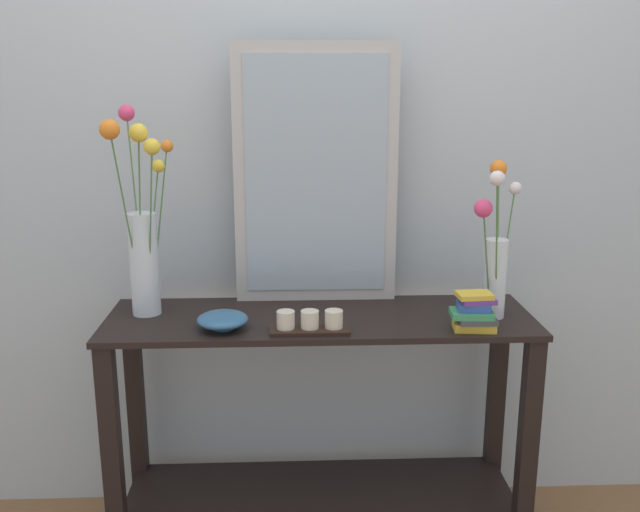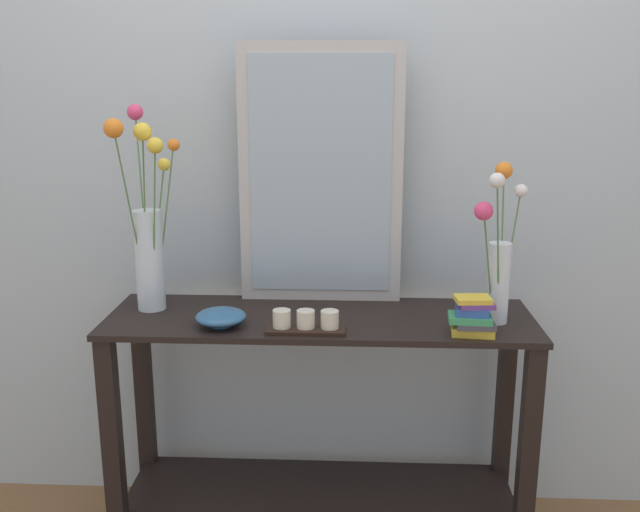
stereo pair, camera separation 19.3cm
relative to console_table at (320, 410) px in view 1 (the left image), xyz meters
The scene contains 8 objects.
wall_back 0.91m from the console_table, 90.00° to the left, with size 6.40×0.08×2.70m, color #B2BCC1.
console_table is the anchor object (origin of this frame).
mirror_leaning 0.80m from the console_table, 92.06° to the left, with size 0.56×0.03×0.88m.
tall_vase_left 0.83m from the console_table, behind, with size 0.18×0.26×0.68m.
vase_right 0.79m from the console_table, ahead, with size 0.19×0.22×0.50m.
candle_tray 0.39m from the console_table, 104.74° to the right, with size 0.24×0.09×0.07m.
decorative_bowl 0.49m from the console_table, 160.72° to the right, with size 0.16×0.16×0.05m.
book_stack 0.63m from the console_table, 17.66° to the right, with size 0.15×0.10×0.12m.
Camera 1 is at (-0.09, -2.16, 1.59)m, focal length 39.04 mm.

